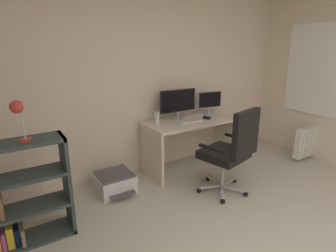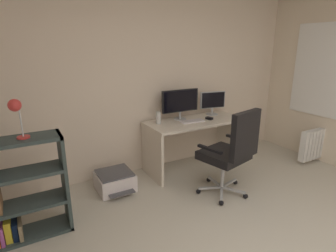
% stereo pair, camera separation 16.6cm
% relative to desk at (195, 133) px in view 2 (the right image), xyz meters
% --- Properties ---
extents(wall_back, '(4.89, 0.10, 2.78)m').
position_rel_desk_xyz_m(wall_back, '(-0.54, 0.40, 0.85)').
color(wall_back, beige).
rests_on(wall_back, ground).
extents(window_pane, '(0.01, 1.15, 1.31)m').
position_rel_desk_xyz_m(window_pane, '(1.90, -0.76, 0.87)').
color(window_pane, white).
extents(window_frame, '(0.02, 1.23, 1.39)m').
position_rel_desk_xyz_m(window_frame, '(1.90, -0.76, 0.87)').
color(window_frame, white).
extents(desk, '(1.43, 0.63, 0.74)m').
position_rel_desk_xyz_m(desk, '(0.00, 0.00, 0.00)').
color(desk, beige).
rests_on(desk, ground).
extents(monitor_main, '(0.58, 0.18, 0.44)m').
position_rel_desk_xyz_m(monitor_main, '(-0.17, 0.14, 0.46)').
color(monitor_main, '#B2B5B7').
rests_on(monitor_main, desk).
extents(monitor_secondary, '(0.41, 0.18, 0.36)m').
position_rel_desk_xyz_m(monitor_secondary, '(0.42, 0.14, 0.41)').
color(monitor_secondary, '#B2B5B7').
rests_on(monitor_secondary, desk).
extents(keyboard, '(0.35, 0.15, 0.02)m').
position_rel_desk_xyz_m(keyboard, '(-0.09, -0.06, 0.21)').
color(keyboard, silver).
rests_on(keyboard, desk).
extents(computer_mouse, '(0.08, 0.11, 0.03)m').
position_rel_desk_xyz_m(computer_mouse, '(0.21, -0.07, 0.22)').
color(computer_mouse, black).
rests_on(computer_mouse, desk).
extents(desktop_speaker, '(0.07, 0.07, 0.17)m').
position_rel_desk_xyz_m(desktop_speaker, '(-0.55, 0.09, 0.28)').
color(desktop_speaker, silver).
rests_on(desktop_speaker, desk).
extents(office_chair, '(0.66, 0.68, 1.10)m').
position_rel_desk_xyz_m(office_chair, '(-0.09, -0.88, 0.06)').
color(office_chair, '#B7BABC').
rests_on(office_chair, ground).
extents(bookshelf, '(0.79, 0.30, 0.99)m').
position_rel_desk_xyz_m(bookshelf, '(-2.38, -0.48, -0.09)').
color(bookshelf, '#303E3D').
rests_on(bookshelf, ground).
extents(desk_lamp, '(0.14, 0.11, 0.36)m').
position_rel_desk_xyz_m(desk_lamp, '(-2.23, -0.48, 0.71)').
color(desk_lamp, red).
rests_on(desk_lamp, bookshelf).
extents(printer, '(0.45, 0.52, 0.24)m').
position_rel_desk_xyz_m(printer, '(-1.26, -0.05, -0.42)').
color(printer, white).
rests_on(printer, ground).
extents(radiator, '(0.70, 0.10, 0.48)m').
position_rel_desk_xyz_m(radiator, '(1.81, -0.76, -0.25)').
color(radiator, white).
rests_on(radiator, ground).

